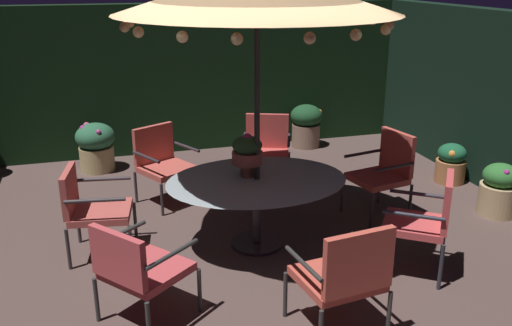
{
  "coord_description": "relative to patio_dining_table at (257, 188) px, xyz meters",
  "views": [
    {
      "loc": [
        -1.34,
        -4.93,
        2.77
      ],
      "look_at": [
        0.16,
        0.2,
        0.9
      ],
      "focal_mm": 38.95,
      "sensor_mm": 36.0,
      "label": 1
    }
  ],
  "objects": [
    {
      "name": "hedge_backdrop_rear",
      "position": [
        -0.16,
        3.57,
        0.51
      ],
      "size": [
        7.59,
        0.3,
        2.3
      ],
      "primitive_type": "cube",
      "color": "black",
      "rests_on": "ground_plane"
    },
    {
      "name": "centerpiece_planter",
      "position": [
        -0.07,
        0.1,
        0.37
      ],
      "size": [
        0.31,
        0.31,
        0.46
      ],
      "color": "#A86844",
      "rests_on": "patio_dining_table"
    },
    {
      "name": "patio_chair_west",
      "position": [
        -1.66,
        0.26,
        -0.1
      ],
      "size": [
        0.71,
        0.69,
        0.93
      ],
      "color": "#322D30",
      "rests_on": "ground_plane"
    },
    {
      "name": "ground_plane",
      "position": [
        -0.16,
        -0.16,
        -0.65
      ],
      "size": [
        7.59,
        7.76,
        0.02
      ],
      "primitive_type": "cube",
      "color": "#513D39"
    },
    {
      "name": "patio_chair_southeast",
      "position": [
        1.65,
        0.33,
        -0.07
      ],
      "size": [
        0.7,
        0.69,
        1.0
      ],
      "color": "#322B2F",
      "rests_on": "ground_plane"
    },
    {
      "name": "potted_plant_front_corner",
      "position": [
        -1.58,
        2.87,
        -0.27
      ],
      "size": [
        0.56,
        0.56,
        0.7
      ],
      "color": "tan",
      "rests_on": "ground_plane"
    },
    {
      "name": "patio_dining_table",
      "position": [
        0.0,
        0.0,
        0.0
      ],
      "size": [
        1.87,
        1.47,
        0.75
      ],
      "color": "#2D2A2F",
      "rests_on": "ground_plane"
    },
    {
      "name": "potted_plant_back_center",
      "position": [
        2.97,
        -0.05,
        -0.33
      ],
      "size": [
        0.45,
        0.45,
        0.63
      ],
      "color": "tan",
      "rests_on": "ground_plane"
    },
    {
      "name": "patio_chair_east",
      "position": [
        1.36,
        -0.99,
        -0.06
      ],
      "size": [
        0.81,
        0.8,
        1.0
      ],
      "color": "#2A2A34",
      "rests_on": "ground_plane"
    },
    {
      "name": "patio_chair_south",
      "position": [
        0.59,
        1.58,
        -0.08
      ],
      "size": [
        0.79,
        0.77,
        0.96
      ],
      "color": "#2A2B33",
      "rests_on": "ground_plane"
    },
    {
      "name": "patio_chair_southwest",
      "position": [
        -0.79,
        1.49,
        -0.1
      ],
      "size": [
        0.82,
        0.81,
        0.94
      ],
      "color": "#2F292E",
      "rests_on": "ground_plane"
    },
    {
      "name": "patio_chair_north",
      "position": [
        -1.31,
        -1.05,
        -0.12
      ],
      "size": [
        0.88,
        0.88,
        0.89
      ],
      "color": "#303131",
      "rests_on": "ground_plane"
    },
    {
      "name": "potted_plant_back_left",
      "position": [
        1.75,
        3.11,
        -0.27
      ],
      "size": [
        0.52,
        0.52,
        0.7
      ],
      "color": "#856755",
      "rests_on": "ground_plane"
    },
    {
      "name": "patio_chair_northeast",
      "position": [
        0.22,
        -1.68,
        -0.09
      ],
      "size": [
        0.72,
        0.7,
        0.98
      ],
      "color": "#2F2E2C",
      "rests_on": "ground_plane"
    },
    {
      "name": "potted_plant_right_far",
      "position": [
        3.06,
        1.03,
        -0.37
      ],
      "size": [
        0.4,
        0.4,
        0.55
      ],
      "color": "#A86A3E",
      "rests_on": "ground_plane"
    }
  ]
}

